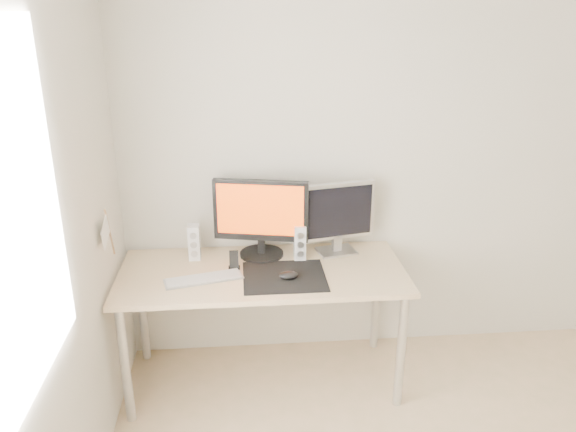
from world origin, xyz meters
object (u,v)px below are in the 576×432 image
second_monitor (338,215)px  keyboard (204,279)px  main_monitor (261,216)px  desk (263,283)px  phone_dock (234,264)px  speaker_left (194,242)px  speaker_right (300,242)px  mouse (288,275)px

second_monitor → keyboard: second_monitor is taller
main_monitor → keyboard: main_monitor is taller
desk → phone_dock: bearing=172.2°
desk → main_monitor: main_monitor is taller
phone_dock → speaker_left: bearing=143.9°
speaker_right → keyboard: 0.60m
second_monitor → speaker_left: second_monitor is taller
second_monitor → mouse: bearing=-134.3°
speaker_left → keyboard: size_ratio=0.48×
second_monitor → desk: bearing=-155.7°
speaker_right → keyboard: size_ratio=0.48×
main_monitor → mouse: bearing=-67.3°
speaker_left → main_monitor: bearing=1.1°
main_monitor → speaker_right: main_monitor is taller
speaker_right → speaker_left: bearing=175.0°
keyboard → speaker_left: bearing=103.0°
desk → speaker_right: speaker_right is taller
mouse → keyboard: size_ratio=0.25×
desk → main_monitor: bearing=88.9°
phone_dock → second_monitor: bearing=16.7°
desk → keyboard: bearing=-164.0°
main_monitor → second_monitor: (0.45, 0.01, -0.01)m
desk → second_monitor: bearing=24.3°
mouse → desk: bearing=138.5°
desk → keyboard: (-0.32, -0.09, 0.09)m
phone_dock → mouse: bearing=-25.9°
mouse → speaker_left: size_ratio=0.53×
main_monitor → second_monitor: main_monitor is taller
desk → main_monitor: 0.39m
mouse → speaker_right: speaker_right is taller
mouse → keyboard: bearing=176.4°
speaker_right → keyboard: (-0.55, -0.23, -0.10)m
keyboard → phone_dock: phone_dock is taller
speaker_left → keyboard: (0.06, -0.28, -0.10)m
second_monitor → speaker_left: size_ratio=2.15×
mouse → second_monitor: bearing=45.7°
desk → speaker_left: 0.47m
speaker_left → phone_dock: speaker_left is taller
phone_dock → desk: bearing=-7.8°
speaker_left → second_monitor: bearing=1.1°
mouse → keyboard: (-0.46, 0.03, -0.02)m
desk → phone_dock: 0.19m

